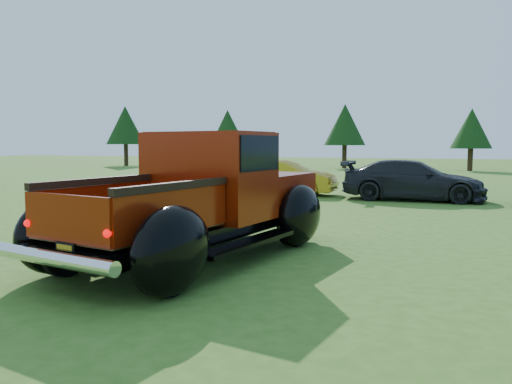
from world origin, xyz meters
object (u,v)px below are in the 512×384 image
(tree_mid_right, at_px, (471,129))
(show_car_yellow, at_px, (284,177))
(tree_far_west, at_px, (125,125))
(show_car_red, at_px, (187,175))
(show_car_grey, at_px, (413,180))
(tree_mid_left, at_px, (345,125))
(pickup_truck, at_px, (209,196))
(tree_west, at_px, (228,129))

(tree_mid_right, relative_size, show_car_yellow, 1.12)
(tree_far_west, distance_m, show_car_red, 25.20)
(show_car_yellow, distance_m, show_car_grey, 4.69)
(tree_mid_left, relative_size, show_car_grey, 1.06)
(show_car_yellow, bearing_deg, tree_mid_right, -20.23)
(show_car_yellow, relative_size, show_car_grey, 0.83)
(tree_far_west, height_order, show_car_red, tree_far_west)
(pickup_truck, height_order, show_car_red, pickup_truck)
(tree_far_west, distance_m, tree_mid_right, 28.01)
(show_car_grey, bearing_deg, show_car_red, 85.91)
(tree_far_west, height_order, tree_mid_left, tree_far_west)
(show_car_red, relative_size, show_car_yellow, 0.94)
(tree_far_west, distance_m, show_car_yellow, 28.21)
(tree_mid_right, bearing_deg, tree_far_west, 180.00)
(tree_mid_right, bearing_deg, show_car_grey, -100.02)
(show_car_red, bearing_deg, tree_far_west, 47.11)
(tree_west, relative_size, show_car_yellow, 1.17)
(tree_mid_right, distance_m, pickup_truck, 31.14)
(tree_west, relative_size, tree_mid_right, 1.05)
(show_car_red, bearing_deg, tree_mid_left, -0.77)
(show_car_red, xyz_separation_m, show_car_yellow, (4.22, -0.31, 0.02))
(tree_west, height_order, tree_mid_left, tree_mid_left)
(tree_mid_right, xyz_separation_m, show_car_yellow, (-8.28, -19.97, -2.33))
(tree_mid_left, bearing_deg, show_car_grey, -75.92)
(tree_west, relative_size, show_car_red, 1.25)
(tree_mid_left, distance_m, pickup_truck, 31.47)
(tree_far_west, relative_size, pickup_truck, 0.86)
(tree_west, distance_m, show_car_red, 19.61)
(tree_mid_right, distance_m, show_car_red, 23.41)
(tree_west, relative_size, show_car_grey, 0.98)
(tree_far_west, relative_size, tree_west, 1.13)
(tree_mid_left, distance_m, tree_mid_right, 9.06)
(show_car_red, bearing_deg, show_car_yellow, -85.33)
(show_car_red, bearing_deg, tree_mid_right, -23.60)
(tree_far_west, xyz_separation_m, tree_mid_right, (28.00, -0.00, -0.55))
(tree_west, height_order, pickup_truck, tree_west)
(pickup_truck, bearing_deg, tree_west, 123.34)
(tree_far_west, relative_size, show_car_yellow, 1.33)
(pickup_truck, distance_m, show_car_red, 12.05)
(tree_mid_right, bearing_deg, show_car_yellow, -112.52)
(show_car_grey, bearing_deg, tree_west, 37.59)
(show_car_yellow, bearing_deg, show_car_grey, -93.87)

